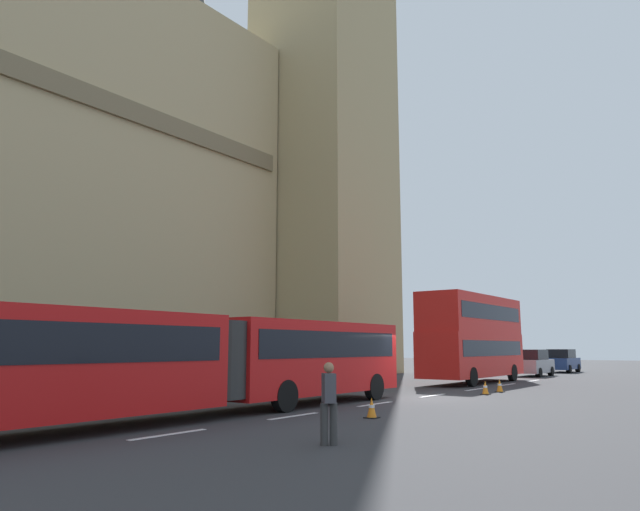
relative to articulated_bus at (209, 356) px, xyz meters
name	(u,v)px	position (x,y,z in m)	size (l,w,h in m)	color
ground_plane	(416,398)	(9.31, -1.99, -1.75)	(160.00, 160.00, 0.00)	#333335
lane_centre_marking	(432,396)	(10.74, -1.99, -1.74)	(29.80, 0.16, 0.01)	silver
articulated_bus	(209,356)	(0.00, 0.00, 0.00)	(18.17, 2.54, 2.90)	red
double_decker_bus	(473,335)	(20.27, 0.00, 0.96)	(9.79, 2.54, 4.90)	red
sedan_lead	(533,363)	(30.31, -0.24, -0.83)	(4.40, 1.86, 1.85)	gray
sedan_trailing	(562,361)	(38.41, -0.17, -0.83)	(4.40, 1.86, 1.85)	navy
traffic_cone_west	(372,408)	(2.49, -4.10, -1.46)	(0.36, 0.36, 0.58)	black
traffic_cone_middle	(485,388)	(12.64, -3.57, -1.46)	(0.36, 0.36, 0.58)	black
traffic_cone_east	(500,386)	(14.36, -3.57, -1.46)	(0.36, 0.36, 0.58)	black
pedestrian_near_cones	(329,400)	(-2.07, -5.86, -0.83)	(0.45, 0.46, 1.69)	#333333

